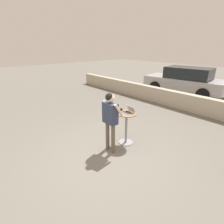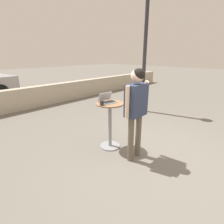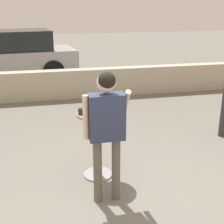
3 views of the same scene
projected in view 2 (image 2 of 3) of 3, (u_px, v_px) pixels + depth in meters
ground_plane at (149, 158)px, 3.43m from camera, size 50.00×50.00×0.00m
pavement_kerb at (32, 97)px, 6.61m from camera, size 17.20×0.35×0.77m
cafe_table at (110, 121)px, 3.67m from camera, size 0.58×0.58×0.99m
laptop at (108, 100)px, 3.58m from camera, size 0.36×0.33×0.20m
coffee_mug at (102, 103)px, 3.37m from camera, size 0.11×0.07×0.09m
standing_person at (136, 104)px, 3.10m from camera, size 0.58×0.38×1.72m
street_lamp at (146, 34)px, 5.48m from camera, size 0.32×0.32×3.90m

